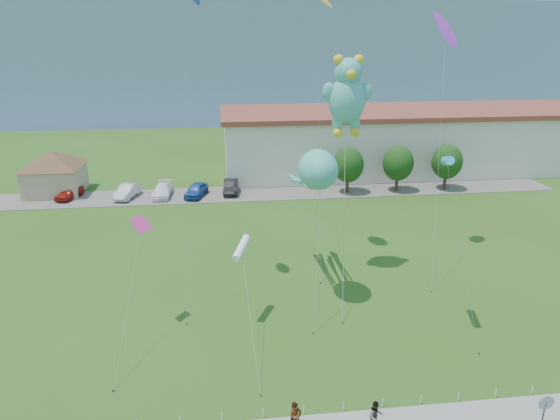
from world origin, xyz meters
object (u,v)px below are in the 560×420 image
Objects in this scene: stop_sign at (545,407)px; parked_car_white at (162,190)px; parked_car_silver at (127,191)px; parked_car_black at (231,187)px; teddy_bear_kite at (347,94)px; pavilion at (53,168)px; parked_car_red at (69,192)px; pedestrian_right at (376,416)px; parked_car_blue at (196,190)px; warehouse at (444,138)px; octopus_kite at (315,175)px; pedestrian_left at (295,418)px.

stop_sign is 44.52m from parked_car_white.
stop_sign is at bearing -43.19° from parked_car_silver.
teddy_bear_kite is (8.14, -21.03, 12.86)m from parked_car_black.
parked_car_white is at bearing 14.67° from parked_car_silver.
parked_car_white is at bearing -13.21° from pavilion.
parked_car_red is 36.17m from teddy_bear_kite.
pedestrian_right is 0.33× the size of parked_car_silver.
pavilion reaches higher than parked_car_blue.
parked_car_silver reaches higher than parked_car_white.
pedestrian_right is at bearing -117.02° from warehouse.
octopus_kite is (25.67, -26.86, 5.70)m from pavilion.
pavilion is 20.65m from parked_car_black.
pedestrian_right reaches higher than parked_car_blue.
pedestrian_left is at bearing -109.84° from teddy_bear_kite.
parked_car_silver is at bearing 125.51° from octopus_kite.
octopus_kite is (3.28, 13.70, 7.78)m from pedestrian_left.
pedestrian_right is 0.09× the size of teddy_bear_kite.
parked_car_silver is 1.01× the size of parked_car_black.
stop_sign is (33.50, -42.21, -1.15)m from pavilion.
parked_car_red is 6.50m from parked_car_silver.
warehouse reaches higher than parked_car_white.
teddy_bear_kite is (28.51, -23.57, 10.64)m from pavilion.
stop_sign is 0.55× the size of parked_car_black.
octopus_kite reaches higher than pedestrian_left.
pavilion is 0.15× the size of warehouse.
pedestrian_left is at bearing -120.68° from warehouse.
parked_car_red is at bearing 118.73° from pedestrian_right.
pedestrian_right is 38.60m from parked_car_blue.
parked_car_silver is (-24.89, 39.25, -1.06)m from stop_sign.
pedestrian_left is (-11.12, 1.65, -0.93)m from stop_sign.
warehouse is at bearing 33.03° from parked_car_blue.
pedestrian_left is 0.42× the size of parked_car_red.
pedestrian_right is at bearing -50.68° from parked_car_silver.
warehouse is at bearing 6.84° from pavilion.
pavilion is 46.37m from pedestrian_left.
stop_sign is 11.28m from pedestrian_left.
stop_sign reaches higher than parked_car_blue.
pedestrian_right reaches higher than parked_car_white.
parked_car_silver is 0.95× the size of parked_car_white.
parked_car_white is 28.42m from octopus_kite.
stop_sign is (-16.50, -48.21, -2.26)m from warehouse.
pedestrian_left is 38.07m from parked_car_black.
warehouse is 31.01m from parked_car_black.
teddy_bear_kite is at bearing 104.98° from stop_sign.
warehouse reaches higher than pedestrian_right.
parked_car_blue is at bearing 113.76° from stop_sign.
teddy_bear_kite reaches higher than parked_car_black.
parked_car_blue is (-33.58, -9.41, -3.31)m from warehouse.
pavilion is 1.92× the size of parked_car_white.
parked_car_black is at bearing -163.92° from warehouse.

